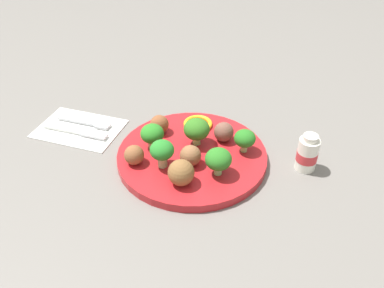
{
  "coord_description": "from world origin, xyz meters",
  "views": [
    {
      "loc": [
        0.18,
        -0.57,
        0.48
      ],
      "look_at": [
        0.0,
        0.0,
        0.04
      ],
      "focal_mm": 38.0,
      "sensor_mm": 36.0,
      "label": 1
    }
  ],
  "objects": [
    {
      "name": "ground_plane",
      "position": [
        0.0,
        0.0,
        0.0
      ],
      "size": [
        4.0,
        4.0,
        0.0
      ],
      "primitive_type": "plane",
      "color": "slate"
    },
    {
      "name": "plate",
      "position": [
        0.0,
        0.0,
        0.01
      ],
      "size": [
        0.28,
        0.28,
        0.02
      ],
      "primitive_type": "cylinder",
      "color": "red",
      "rests_on": "ground_plane"
    },
    {
      "name": "broccoli_floret_front_left",
      "position": [
        0.06,
        -0.04,
        0.05
      ],
      "size": [
        0.05,
        0.05,
        0.05
      ],
      "color": "#93C272",
      "rests_on": "plate"
    },
    {
      "name": "broccoli_floret_far_rim",
      "position": [
        0.09,
        0.03,
        0.04
      ],
      "size": [
        0.04,
        0.04,
        0.05
      ],
      "color": "#9DBA6E",
      "rests_on": "plate"
    },
    {
      "name": "broccoli_floret_front_right",
      "position": [
        -0.04,
        -0.05,
        0.05
      ],
      "size": [
        0.04,
        0.04,
        0.05
      ],
      "color": "#A3BA7D",
      "rests_on": "plate"
    },
    {
      "name": "broccoli_floret_back_left",
      "position": [
        0.0,
        0.03,
        0.05
      ],
      "size": [
        0.05,
        0.05,
        0.05
      ],
      "color": "#9DC86D",
      "rests_on": "plate"
    },
    {
      "name": "broccoli_floret_center",
      "position": [
        -0.08,
        -0.01,
        0.05
      ],
      "size": [
        0.04,
        0.04,
        0.05
      ],
      "color": "#9FBF78",
      "rests_on": "plate"
    },
    {
      "name": "meatball_back_right",
      "position": [
        0.05,
        0.06,
        0.04
      ],
      "size": [
        0.04,
        0.04,
        0.04
      ],
      "primitive_type": "sphere",
      "color": "brown",
      "rests_on": "plate"
    },
    {
      "name": "meatball_center",
      "position": [
        -0.08,
        0.05,
        0.03
      ],
      "size": [
        0.04,
        0.04,
        0.04
      ],
      "primitive_type": "sphere",
      "color": "brown",
      "rests_on": "plate"
    },
    {
      "name": "meatball_back_left",
      "position": [
        0.01,
        -0.03,
        0.04
      ],
      "size": [
        0.04,
        0.04,
        0.04
      ],
      "primitive_type": "sphere",
      "color": "brown",
      "rests_on": "plate"
    },
    {
      "name": "meatball_front_right",
      "position": [
        0.01,
        -0.09,
        0.04
      ],
      "size": [
        0.05,
        0.05,
        0.05
      ],
      "primitive_type": "sphere",
      "color": "brown",
      "rests_on": "plate"
    },
    {
      "name": "meatball_far_rim",
      "position": [
        -0.09,
        -0.06,
        0.03
      ],
      "size": [
        0.04,
        0.04,
        0.04
      ],
      "primitive_type": "sphere",
      "color": "brown",
      "rests_on": "plate"
    },
    {
      "name": "pepper_ring_back_left",
      "position": [
        -0.02,
        0.09,
        0.02
      ],
      "size": [
        0.08,
        0.08,
        0.01
      ],
      "primitive_type": "torus",
      "rotation": [
        0.0,
        0.0,
        4.22
      ],
      "color": "yellow",
      "rests_on": "plate"
    },
    {
      "name": "napkin",
      "position": [
        -0.25,
        0.03,
        0.0
      ],
      "size": [
        0.17,
        0.12,
        0.01
      ],
      "primitive_type": "cube",
      "rotation": [
        0.0,
        0.0,
        -0.02
      ],
      "color": "white",
      "rests_on": "ground_plane"
    },
    {
      "name": "fork",
      "position": [
        -0.25,
        0.04,
        0.01
      ],
      "size": [
        0.12,
        0.02,
        0.01
      ],
      "color": "silver",
      "rests_on": "napkin"
    },
    {
      "name": "knife",
      "position": [
        -0.25,
        0.01,
        0.01
      ],
      "size": [
        0.15,
        0.02,
        0.01
      ],
      "color": "white",
      "rests_on": "napkin"
    },
    {
      "name": "yogurt_bottle",
      "position": [
        0.21,
        0.04,
        0.03
      ],
      "size": [
        0.04,
        0.04,
        0.07
      ],
      "color": "white",
      "rests_on": "ground_plane"
    }
  ]
}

